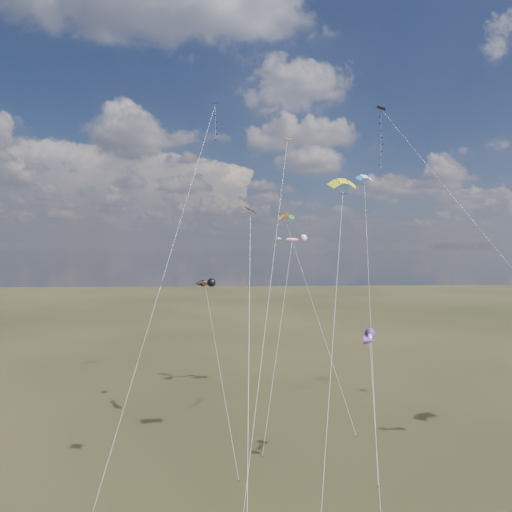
{
  "coord_description": "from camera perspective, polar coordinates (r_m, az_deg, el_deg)",
  "views": [
    {
      "loc": [
        -2.41,
        -29.52,
        19.99
      ],
      "look_at": [
        0.0,
        18.0,
        19.0
      ],
      "focal_mm": 32.0,
      "sensor_mm": 36.0,
      "label": 1
    }
  ],
  "objects": [
    {
      "name": "diamond_orange_center",
      "position": [
        42.32,
        2.56,
        2.88
      ],
      "size": [
        5.67,
        16.67,
        31.37
      ],
      "color": "#C64D19",
      "rests_on": "ground"
    },
    {
      "name": "novelty_orange_black",
      "position": [
        50.04,
        -6.36,
        -3.45
      ],
      "size": [
        4.81,
        12.93,
        16.56
      ],
      "color": "#C74919",
      "rests_on": "ground"
    },
    {
      "name": "parafoil_tricolor",
      "position": [
        59.81,
        3.86,
        4.9
      ],
      "size": [
        7.24,
        13.37,
        24.56
      ],
      "color": "yellow",
      "rests_on": "ground"
    },
    {
      "name": "parafoil_blue_white",
      "position": [
        57.87,
        13.41,
        9.47
      ],
      "size": [
        5.22,
        19.08,
        29.14
      ],
      "color": "blue",
      "rests_on": "ground"
    },
    {
      "name": "diamond_black_high",
      "position": [
        53.24,
        16.9,
        12.43
      ],
      "size": [
        14.61,
        28.62,
        35.82
      ],
      "color": "black",
      "rests_on": "ground"
    },
    {
      "name": "novelty_redwhite_stripe",
      "position": [
        59.81,
        4.53,
        2.0
      ],
      "size": [
        6.96,
        17.71,
        21.49
      ],
      "color": "red",
      "rests_on": "ground"
    },
    {
      "name": "novelty_white_purple",
      "position": [
        41.15,
        14.04,
        -9.81
      ],
      "size": [
        2.48,
        9.71,
        12.7
      ],
      "color": "white",
      "rests_on": "ground"
    },
    {
      "name": "diamond_navy_tall",
      "position": [
        55.99,
        -5.88,
        13.96
      ],
      "size": [
        8.92,
        22.58,
        37.68
      ],
      "color": "#0C0C49",
      "rests_on": "ground"
    },
    {
      "name": "diamond_black_mid",
      "position": [
        30.27,
        -0.81,
        -4.53
      ],
      "size": [
        1.47,
        17.71,
        22.98
      ],
      "color": "black",
      "rests_on": "ground"
    },
    {
      "name": "parafoil_yellow",
      "position": [
        40.8,
        10.8,
        9.04
      ],
      "size": [
        6.24,
        14.88,
        26.34
      ],
      "color": "#CACB13",
      "rests_on": "ground"
    }
  ]
}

